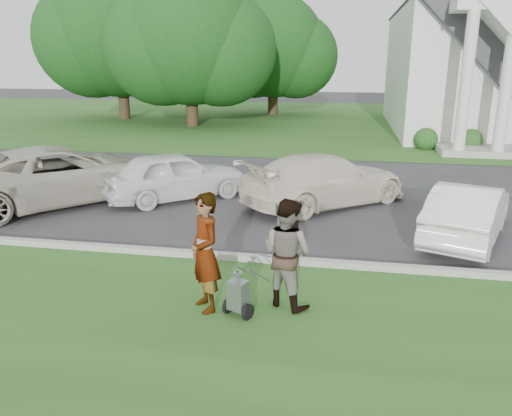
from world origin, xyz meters
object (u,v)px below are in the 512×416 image
(tree_left, at_px, (190,42))
(parking_meter_near, at_px, (278,230))
(church, at_px, (481,26))
(car_c, at_px, (325,180))
(car_a, at_px, (59,175))
(person_left, at_px, (205,253))
(tree_back, at_px, (273,51))
(car_b, at_px, (175,175))
(car_d, at_px, (468,212))
(person_right, at_px, (287,254))
(striping_cart, at_px, (238,296))
(tree_far, at_px, (119,35))

(tree_left, relative_size, parking_meter_near, 7.33)
(church, height_order, car_c, church)
(parking_meter_near, xyz_separation_m, car_a, (-7.01, 3.96, -0.08))
(person_left, xyz_separation_m, parking_meter_near, (0.98, 1.65, -0.09))
(parking_meter_near, height_order, car_a, car_a)
(tree_back, xyz_separation_m, car_b, (0.81, -25.01, -3.99))
(tree_back, height_order, car_b, tree_back)
(church, xyz_separation_m, person_left, (-9.37, -24.74, -4.93))
(car_d, bearing_deg, church, -81.25)
(person_right, distance_m, car_d, 5.54)
(striping_cart, bearing_deg, person_right, 61.00)
(person_right, xyz_separation_m, car_c, (0.33, 6.41, -0.20))
(person_right, bearing_deg, car_d, -103.39)
(church, distance_m, tree_back, 14.77)
(car_b, bearing_deg, parking_meter_near, 176.71)
(striping_cart, relative_size, car_a, 0.16)
(church, relative_size, tree_far, 2.07)
(tree_left, height_order, tree_far, tree_far)
(tree_far, relative_size, car_c, 2.27)
(church, distance_m, person_right, 26.12)
(tree_back, bearing_deg, person_right, -81.01)
(tree_far, xyz_separation_m, person_right, (14.94, -26.21, -4.75))
(person_left, relative_size, car_a, 0.34)
(tree_back, height_order, person_right, tree_back)
(striping_cart, distance_m, car_b, 7.56)
(car_b, bearing_deg, tree_back, -39.11)
(car_c, bearing_deg, car_a, 57.02)
(tree_far, height_order, person_left, tree_far)
(tree_far, distance_m, car_d, 29.40)
(striping_cart, bearing_deg, church, 94.52)
(tree_far, height_order, car_a, tree_far)
(striping_cart, bearing_deg, car_c, 105.40)
(person_left, bearing_deg, tree_left, 160.07)
(striping_cart, relative_size, person_right, 0.52)
(tree_far, xyz_separation_m, striping_cart, (14.22, -26.75, -5.33))
(tree_far, bearing_deg, person_right, -60.32)
(car_d, bearing_deg, tree_left, -35.66)
(person_left, xyz_separation_m, car_b, (-2.83, 6.60, -0.28))
(person_right, relative_size, car_d, 0.47)
(tree_back, xyz_separation_m, car_a, (-2.39, -25.99, -3.89))
(church, height_order, parking_meter_near, church)
(car_b, xyz_separation_m, car_c, (4.46, 0.21, 0.01))
(striping_cart, bearing_deg, tree_back, 121.55)
(tree_far, distance_m, car_c, 25.49)
(tree_left, relative_size, car_d, 2.64)
(tree_left, bearing_deg, church, 3.79)
(tree_far, height_order, tree_back, tree_far)
(striping_cart, distance_m, car_a, 8.78)
(church, relative_size, car_a, 4.01)
(car_b, distance_m, car_c, 4.47)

